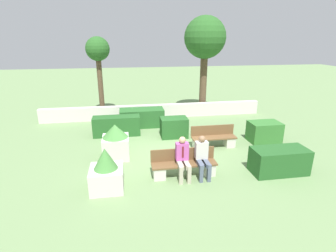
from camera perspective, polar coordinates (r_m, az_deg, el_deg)
ground_plane at (r=9.76m, az=0.14°, el=-5.96°), size 60.00×60.00×0.00m
perimeter_wall at (r=13.97m, az=-3.01°, el=3.23°), size 11.59×0.30×0.71m
bench_front at (r=8.17m, az=3.47°, el=-8.65°), size 2.01×0.48×0.83m
bench_left_side at (r=10.35m, az=9.90°, el=-2.90°), size 1.73×0.48×0.83m
person_seated_man at (r=7.86m, az=3.25°, el=-6.65°), size 0.38×0.64×1.30m
person_seated_woman at (r=8.01m, az=7.50°, el=-6.34°), size 0.38×0.64×1.29m
hedge_block_near_left at (r=11.61m, az=-11.11°, el=0.02°), size 2.01×0.65×0.85m
hedge_block_near_right at (r=11.22m, az=1.30°, el=-0.30°), size 1.14×0.75×0.84m
hedge_block_mid_left at (r=11.42m, az=20.21°, el=-1.19°), size 1.24×0.84×0.82m
hedge_block_mid_right at (r=12.63m, az=-5.71°, el=1.81°), size 2.08×0.90×0.85m
hedge_block_far_left at (r=8.99m, az=23.03°, el=-6.99°), size 1.72×0.82×0.80m
planter_corner_left at (r=7.58m, az=-13.28°, el=-9.74°), size 0.91×0.91×1.24m
planter_corner_right at (r=9.38m, az=-11.32°, el=-3.31°), size 0.91×0.91×1.24m
tree_leftmost at (r=14.60m, az=-15.02°, el=15.09°), size 1.24×1.24×4.14m
tree_center_left at (r=14.63m, az=8.06°, el=18.15°), size 2.21×2.21×5.19m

